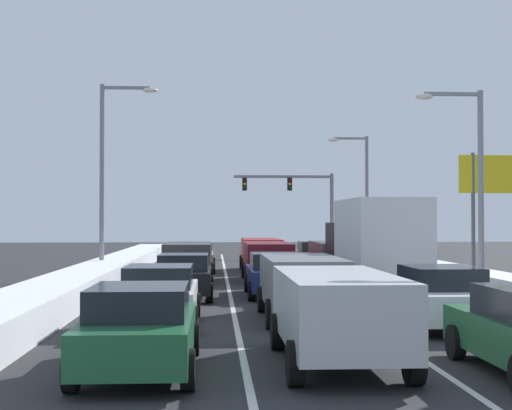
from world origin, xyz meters
The scene contains 24 objects.
ground_plane centered at (0.00, 20.10, 0.00)m, with size 130.66×130.66×0.00m, color #28282B.
lane_stripe_between_right_lane_and_center_lane centered at (1.70, 25.13, 0.00)m, with size 0.14×55.28×0.01m, color silver.
lane_stripe_between_center_lane_and_left_lane centered at (-1.70, 25.13, 0.00)m, with size 0.14×55.28×0.01m, color silver.
snow_bank_right_shoulder centered at (7.00, 25.13, 0.44)m, with size 1.44×55.28×0.88m, color white.
snow_bank_left_shoulder centered at (-7.00, 25.13, 0.41)m, with size 2.01×55.28×0.81m, color white.
sedan_white_right_lane_second centered at (3.31, 12.59, 0.76)m, with size 2.00×4.50×1.51m.
box_truck_right_lane_third centered at (3.34, 20.15, 1.90)m, with size 2.53×7.20×3.36m.
suv_charcoal_right_lane_fourth centered at (3.27, 27.85, 1.02)m, with size 2.16×4.90×1.67m.
sedan_tan_right_lane_fifth centered at (3.17, 34.65, 0.76)m, with size 2.00×4.50×1.51m.
suv_silver_center_lane_nearest centered at (-0.01, 7.91, 1.02)m, with size 2.16×4.90×1.67m.
suv_gray_center_lane_second centered at (0.08, 14.17, 1.02)m, with size 2.16×4.90×1.67m.
sedan_navy_center_lane_third centered at (-0.15, 20.39, 0.76)m, with size 2.00×4.50×1.51m.
suv_maroon_center_lane_fourth centered at (0.07, 27.14, 1.02)m, with size 2.16×4.90×1.67m.
suv_red_center_lane_fifth centered at (0.21, 33.69, 1.02)m, with size 2.16×4.90×1.67m.
sedan_green_left_lane_nearest centered at (-3.55, 7.50, 0.76)m, with size 2.00×4.50×1.51m.
sedan_white_left_lane_second centered at (-3.64, 13.33, 0.76)m, with size 2.00×4.50×1.51m.
sedan_black_left_lane_third centered at (-3.29, 19.83, 0.76)m, with size 2.00×4.50×1.51m.
suv_charcoal_left_lane_fourth centered at (-3.39, 26.79, 1.02)m, with size 2.16×4.90×1.67m.
sedan_tan_left_lane_fifth centered at (-3.22, 32.84, 0.76)m, with size 2.00×4.50×1.51m.
traffic_light_gantry centered at (4.27, 50.24, 4.50)m, with size 7.54×0.47×6.20m.
street_lamp_right_mid centered at (7.64, 22.61, 4.63)m, with size 2.66×0.36×7.68m.
street_lamp_right_far centered at (7.36, 42.72, 4.89)m, with size 2.66×0.36×8.18m.
street_lamp_left_mid centered at (-7.13, 29.22, 5.31)m, with size 2.66×0.36×8.97m.
roadside_sign_right centered at (9.63, 25.20, 4.02)m, with size 3.20×0.16×5.50m.
Camera 1 is at (-2.25, -5.60, 2.64)m, focal length 52.34 mm.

